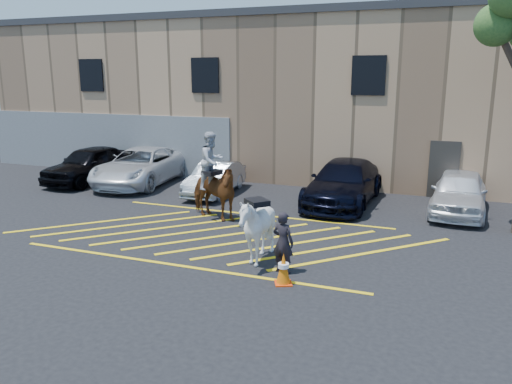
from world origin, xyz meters
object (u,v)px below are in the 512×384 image
(car_silver_sedan, at_px, (215,179))
(saddled_white, at_px, (257,229))
(car_white_suv, at_px, (459,192))
(handler, at_px, (283,242))
(mounted_bay, at_px, (212,185))
(car_black_suv, at_px, (90,164))
(traffic_cone, at_px, (283,269))
(car_white_pickup, at_px, (141,166))
(car_blue_suv, at_px, (344,183))

(car_silver_sedan, xyz_separation_m, saddled_white, (4.16, -6.38, 0.26))
(car_white_suv, bearing_deg, handler, -115.77)
(car_silver_sedan, relative_size, mounted_bay, 1.32)
(car_black_suv, xyz_separation_m, car_silver_sedan, (6.13, -0.15, -0.17))
(car_black_suv, relative_size, car_white_suv, 1.08)
(saddled_white, bearing_deg, traffic_cone, -45.41)
(mounted_bay, bearing_deg, car_black_suv, 155.84)
(car_white_pickup, distance_m, car_white_suv, 12.78)
(car_white_suv, relative_size, traffic_cone, 5.90)
(car_silver_sedan, distance_m, traffic_cone, 9.06)
(car_silver_sedan, relative_size, traffic_cone, 5.19)
(car_black_suv, relative_size, car_blue_suv, 0.87)
(car_white_pickup, bearing_deg, handler, -45.55)
(car_silver_sedan, bearing_deg, mounted_bay, -69.15)
(car_blue_suv, relative_size, traffic_cone, 7.32)
(car_black_suv, xyz_separation_m, traffic_cone, (11.32, -7.57, -0.43))
(car_silver_sedan, bearing_deg, car_black_suv, 175.59)
(car_white_pickup, xyz_separation_m, traffic_cone, (8.99, -8.02, -0.41))
(car_black_suv, distance_m, car_white_pickup, 2.38)
(car_silver_sedan, xyz_separation_m, car_white_suv, (8.98, 0.36, 0.11))
(handler, xyz_separation_m, traffic_cone, (0.22, -0.65, -0.39))
(traffic_cone, bearing_deg, car_silver_sedan, 124.97)
(handler, height_order, traffic_cone, handler)
(mounted_bay, bearing_deg, saddled_white, -48.97)
(car_black_suv, bearing_deg, car_white_suv, 4.31)
(car_white_suv, distance_m, mounted_bay, 8.37)
(car_black_suv, height_order, traffic_cone, car_black_suv)
(car_silver_sedan, bearing_deg, saddled_white, -59.88)
(car_white_suv, bearing_deg, car_silver_sedan, -174.11)
(car_white_suv, bearing_deg, car_blue_suv, -176.08)
(car_white_pickup, distance_m, mounted_bay, 6.50)
(handler, xyz_separation_m, saddled_white, (-0.81, 0.39, 0.14))
(saddled_white, bearing_deg, car_black_suv, 147.62)
(mounted_bay, bearing_deg, car_blue_suv, 44.69)
(car_silver_sedan, height_order, handler, handler)
(car_black_suv, height_order, saddled_white, saddled_white)
(saddled_white, bearing_deg, mounted_bay, 131.03)
(car_blue_suv, distance_m, mounted_bay, 5.10)
(car_blue_suv, xyz_separation_m, handler, (-0.08, -7.11, -0.02))
(car_black_suv, xyz_separation_m, car_blue_suv, (11.18, 0.19, -0.02))
(car_black_suv, distance_m, saddled_white, 12.19)
(car_silver_sedan, relative_size, handler, 2.52)
(traffic_cone, bearing_deg, saddled_white, 134.59)
(car_white_pickup, xyz_separation_m, handler, (8.77, -7.36, -0.02))
(car_white_pickup, distance_m, car_silver_sedan, 3.85)
(car_white_pickup, relative_size, car_silver_sedan, 1.46)
(car_white_suv, xyz_separation_m, mounted_bay, (-7.55, -3.60, 0.42))
(car_white_suv, relative_size, mounted_bay, 1.50)
(car_silver_sedan, distance_m, handler, 8.40)
(handler, xyz_separation_m, mounted_bay, (-3.53, 3.53, 0.41))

